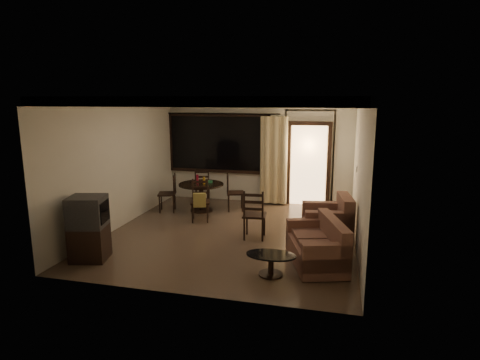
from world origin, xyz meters
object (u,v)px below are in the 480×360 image
(dining_chair_south, at_px, (200,208))
(coffee_table, at_px, (271,261))
(dining_chair_east, at_px, (235,199))
(side_chair, at_px, (254,224))
(armchair, at_px, (330,223))
(tv_cabinet, at_px, (89,228))
(dining_chair_north, at_px, (203,193))
(dining_chair_west, at_px, (168,200))
(dining_table, at_px, (201,189))
(sofa, at_px, (319,247))

(dining_chair_south, xyz_separation_m, coffee_table, (2.06, -2.48, -0.07))
(dining_chair_south, distance_m, coffee_table, 3.22)
(dining_chair_east, distance_m, side_chair, 2.11)
(armchair, relative_size, coffee_table, 1.29)
(tv_cabinet, distance_m, coffee_table, 3.20)
(tv_cabinet, relative_size, armchair, 1.10)
(dining_chair_east, xyz_separation_m, side_chair, (0.90, -1.91, 0.02))
(dining_chair_east, bearing_deg, dining_chair_north, 46.76)
(tv_cabinet, bearing_deg, dining_chair_west, 75.20)
(dining_chair_south, xyz_separation_m, side_chair, (1.45, -0.84, -0.00))
(dining_chair_west, bearing_deg, dining_chair_south, 44.30)
(dining_table, xyz_separation_m, tv_cabinet, (-0.87, -3.42, 0.02))
(dining_chair_west, distance_m, side_chair, 2.87)
(side_chair, bearing_deg, tv_cabinet, 29.96)
(dining_chair_west, distance_m, tv_cabinet, 3.18)
(armchair, bearing_deg, dining_chair_north, 137.33)
(dining_table, xyz_separation_m, dining_chair_east, (0.80, 0.25, -0.27))
(dining_chair_west, xyz_separation_m, dining_chair_south, (1.05, -0.57, 0.02))
(tv_cabinet, bearing_deg, sofa, -2.75)
(dining_chair_east, bearing_deg, dining_table, 89.91)
(dining_chair_east, distance_m, coffee_table, 3.85)
(dining_chair_west, xyz_separation_m, sofa, (3.83, -2.42, 0.02))
(dining_chair_north, xyz_separation_m, side_chair, (1.93, -2.41, 0.02))
(dining_chair_south, height_order, tv_cabinet, tv_cabinet)
(dining_chair_north, bearing_deg, dining_chair_south, 90.00)
(dining_table, distance_m, side_chair, 2.39)
(dining_chair_south, relative_size, armchair, 0.92)
(dining_chair_west, xyz_separation_m, armchair, (3.97, -1.26, 0.09))
(dining_chair_south, relative_size, side_chair, 0.94)
(dining_table, height_order, dining_chair_east, dining_chair_east)
(dining_table, height_order, dining_chair_south, dining_chair_south)
(tv_cabinet, xyz_separation_m, armchair, (4.04, 1.91, -0.19))
(dining_chair_east, distance_m, tv_cabinet, 4.03)
(dining_chair_west, distance_m, sofa, 4.53)
(dining_chair_east, bearing_deg, tv_cabinet, 138.36)
(sofa, distance_m, armchair, 1.17)
(armchair, distance_m, coffee_table, 1.99)
(dining_chair_south, relative_size, sofa, 0.59)
(dining_chair_west, relative_size, side_chair, 0.94)
(coffee_table, height_order, side_chair, side_chair)
(dining_chair_west, xyz_separation_m, dining_chair_east, (1.60, 0.49, 0.00))
(coffee_table, bearing_deg, tv_cabinet, -177.87)
(side_chair, bearing_deg, armchair, -178.46)
(dining_chair_north, relative_size, tv_cabinet, 0.84)
(tv_cabinet, distance_m, sofa, 3.97)
(dining_table, relative_size, dining_chair_east, 1.17)
(sofa, height_order, side_chair, side_chair)
(dining_chair_west, xyz_separation_m, coffee_table, (3.11, -3.05, -0.05))
(dining_chair_north, distance_m, side_chair, 3.09)
(tv_cabinet, height_order, sofa, tv_cabinet)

